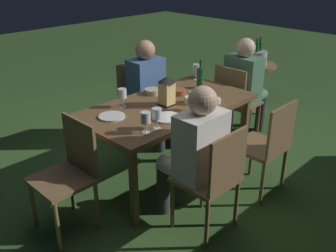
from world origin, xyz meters
TOP-DOWN VIEW (x-y plane):
  - ground_plane at (0.00, 0.00)m, footprint 16.00×16.00m
  - dining_table at (0.00, 0.00)m, footprint 1.62×0.87m
  - chair_side_right_a at (-0.36, 0.82)m, footprint 0.42×0.40m
  - chair_head_far at (1.06, 0.00)m, footprint 0.40×0.42m
  - chair_side_left_a at (-0.36, -0.82)m, footprint 0.42×0.40m
  - person_in_blue at (-0.36, -0.63)m, footprint 0.38×0.47m
  - chair_head_near at (-1.06, 0.00)m, footprint 0.40×0.42m
  - person_in_green at (-1.25, 0.00)m, footprint 0.48×0.38m
  - chair_side_right_b at (0.36, 0.82)m, footprint 0.42×0.40m
  - person_in_cream at (0.36, 0.63)m, footprint 0.38×0.47m
  - lantern_centerpiece at (0.02, 0.01)m, footprint 0.15×0.15m
  - green_bottle_on_table at (-0.55, -0.09)m, footprint 0.07×0.07m
  - wine_glass_a at (0.54, 0.30)m, footprint 0.08×0.08m
  - wine_glass_b at (-0.04, 0.26)m, footprint 0.08×0.08m
  - wine_glass_c at (-0.73, -0.29)m, footprint 0.08×0.08m
  - wine_glass_d at (0.43, 0.31)m, footprint 0.08×0.08m
  - wine_glass_e at (0.33, -0.24)m, footprint 0.08×0.08m
  - plate_a at (0.54, -0.12)m, footprint 0.22×0.22m
  - plate_b at (0.24, 0.23)m, footprint 0.24×0.24m
  - bowl_olives at (-0.26, -0.11)m, footprint 0.14×0.14m
  - bowl_bread at (-0.17, 0.13)m, footprint 0.12×0.12m
  - bowl_salad at (-0.32, 0.28)m, footprint 0.11×0.11m
  - bowl_dip at (-0.09, -0.30)m, footprint 0.15×0.15m
  - side_table at (-2.01, -0.35)m, footprint 0.52×0.52m
  - ice_bucket at (-2.01, -0.35)m, footprint 0.26×0.26m

SIDE VIEW (x-z plane):
  - ground_plane at x=0.00m, z-range 0.00..0.00m
  - side_table at x=-2.01m, z-range 0.11..0.75m
  - chair_side_right_a at x=-0.36m, z-range 0.05..0.92m
  - chair_head_far at x=1.06m, z-range 0.05..0.92m
  - chair_side_left_a at x=-0.36m, z-range 0.05..0.92m
  - chair_head_near at x=-1.06m, z-range 0.05..0.92m
  - chair_side_right_b at x=0.36m, z-range 0.05..0.92m
  - person_in_blue at x=-0.36m, z-range 0.06..1.21m
  - person_in_green at x=-1.25m, z-range 0.06..1.21m
  - person_in_cream at x=0.36m, z-range 0.06..1.21m
  - dining_table at x=0.00m, z-range 0.31..1.03m
  - plate_a at x=0.54m, z-range 0.73..0.74m
  - plate_b at x=0.24m, z-range 0.73..0.74m
  - ice_bucket at x=-2.01m, z-range 0.57..0.91m
  - bowl_salad at x=-0.32m, z-range 0.73..0.77m
  - bowl_dip at x=-0.09m, z-range 0.73..0.78m
  - bowl_olives at x=-0.26m, z-range 0.73..0.78m
  - bowl_bread at x=-0.17m, z-range 0.73..0.79m
  - green_bottle_on_table at x=-0.55m, z-range 0.69..0.98m
  - wine_glass_a at x=0.54m, z-range 0.76..0.93m
  - wine_glass_b at x=-0.04m, z-range 0.76..0.93m
  - wine_glass_c at x=-0.73m, z-range 0.76..0.93m
  - wine_glass_d at x=0.43m, z-range 0.76..0.93m
  - wine_glass_e at x=0.33m, z-range 0.76..0.93m
  - lantern_centerpiece at x=0.02m, z-range 0.74..1.01m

